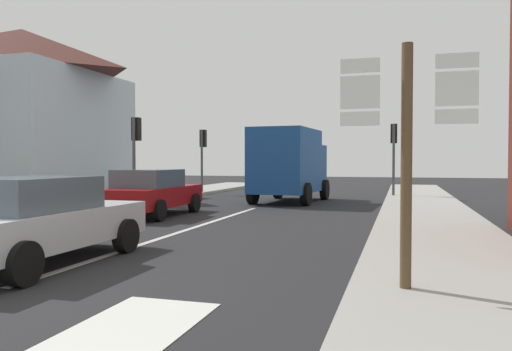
# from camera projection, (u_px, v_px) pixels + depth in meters

# --- Properties ---
(ground_plane) EXTENTS (80.00, 80.00, 0.00)m
(ground_plane) POSITION_uv_depth(u_px,v_px,m) (237.00, 214.00, 16.41)
(ground_plane) COLOR #232326
(sidewalk_right) EXTENTS (2.90, 44.00, 0.14)m
(sidewalk_right) POSITION_uv_depth(u_px,v_px,m) (433.00, 226.00, 12.83)
(sidewalk_right) COLOR #9E9B96
(sidewalk_right) RESTS_ON ground
(sidewalk_left) EXTENTS (2.90, 44.00, 0.14)m
(sidewalk_left) POSITION_uv_depth(u_px,v_px,m) (42.00, 213.00, 16.15)
(sidewalk_left) COLOR #9E9B96
(sidewalk_left) RESTS_ON ground
(lane_centre_stripe) EXTENTS (0.16, 12.00, 0.01)m
(lane_centre_stripe) POSITION_uv_depth(u_px,v_px,m) (187.00, 230.00, 12.57)
(lane_centre_stripe) COLOR silver
(lane_centre_stripe) RESTS_ON ground
(lane_turn_arrow) EXTENTS (1.20, 2.20, 0.01)m
(lane_turn_arrow) POSITION_uv_depth(u_px,v_px,m) (129.00, 329.00, 5.16)
(lane_turn_arrow) COLOR silver
(lane_turn_arrow) RESTS_ON ground
(clapboard_house_left) EXTENTS (7.92, 9.15, 7.98)m
(clapboard_house_left) POSITION_uv_depth(u_px,v_px,m) (23.00, 113.00, 23.82)
(clapboard_house_left) COLOR silver
(clapboard_house_left) RESTS_ON ground
(sedan_near) EXTENTS (1.97, 4.20, 1.47)m
(sedan_near) POSITION_uv_depth(u_px,v_px,m) (34.00, 219.00, 8.36)
(sedan_near) COLOR #B7BABF
(sedan_near) RESTS_ON ground
(sedan_far) EXTENTS (2.05, 4.24, 1.47)m
(sedan_far) POSITION_uv_depth(u_px,v_px,m) (151.00, 192.00, 15.80)
(sedan_far) COLOR maroon
(sedan_far) RESTS_ON ground
(delivery_truck) EXTENTS (2.75, 5.13, 3.05)m
(delivery_truck) POSITION_uv_depth(u_px,v_px,m) (289.00, 163.00, 21.12)
(delivery_truck) COLOR #19478C
(delivery_truck) RESTS_ON ground
(route_sign_post) EXTENTS (1.66, 0.14, 3.20)m
(route_sign_post) POSITION_uv_depth(u_px,v_px,m) (407.00, 147.00, 6.27)
(route_sign_post) COLOR brown
(route_sign_post) RESTS_ON ground
(traffic_light_near_left) EXTENTS (0.30, 0.49, 3.43)m
(traffic_light_near_left) POSITION_uv_depth(u_px,v_px,m) (136.00, 140.00, 19.57)
(traffic_light_near_left) COLOR #47474C
(traffic_light_near_left) RESTS_ON ground
(traffic_light_far_right) EXTENTS (0.30, 0.49, 3.48)m
(traffic_light_far_right) POSITION_uv_depth(u_px,v_px,m) (394.00, 143.00, 23.48)
(traffic_light_far_right) COLOR #47474C
(traffic_light_far_right) RESTS_ON ground
(traffic_light_far_left) EXTENTS (0.30, 0.49, 3.37)m
(traffic_light_far_left) POSITION_uv_depth(u_px,v_px,m) (203.00, 147.00, 26.19)
(traffic_light_far_left) COLOR #47474C
(traffic_light_far_left) RESTS_ON ground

